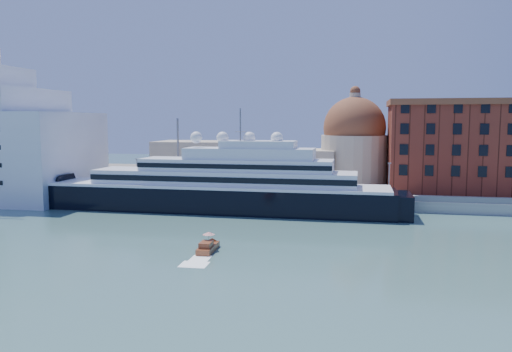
# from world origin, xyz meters

# --- Properties ---
(ground) EXTENTS (400.00, 400.00, 0.00)m
(ground) POSITION_xyz_m (0.00, 0.00, 0.00)
(ground) COLOR #365D5D
(ground) RESTS_ON ground
(quay) EXTENTS (180.00, 10.00, 2.50)m
(quay) POSITION_xyz_m (0.00, 34.00, 1.25)
(quay) COLOR gray
(quay) RESTS_ON ground
(land) EXTENTS (260.00, 72.00, 2.00)m
(land) POSITION_xyz_m (0.00, 75.00, 1.00)
(land) COLOR slate
(land) RESTS_ON ground
(quay_fence) EXTENTS (180.00, 0.10, 1.20)m
(quay_fence) POSITION_xyz_m (0.00, 29.50, 3.10)
(quay_fence) COLOR slate
(quay_fence) RESTS_ON quay
(superyacht) EXTENTS (88.26, 12.24, 26.38)m
(superyacht) POSITION_xyz_m (-10.36, 23.00, 4.55)
(superyacht) COLOR black
(superyacht) RESTS_ON ground
(service_barge) EXTENTS (10.74, 3.66, 2.41)m
(service_barge) POSITION_xyz_m (-48.00, 21.61, 0.69)
(service_barge) COLOR white
(service_barge) RESTS_ON ground
(water_taxi) EXTENTS (2.35, 6.46, 3.03)m
(water_taxi) POSITION_xyz_m (0.95, -10.82, 0.73)
(water_taxi) COLOR maroon
(water_taxi) RESTS_ON ground
(warehouse) EXTENTS (43.00, 19.00, 23.25)m
(warehouse) POSITION_xyz_m (52.00, 52.00, 13.79)
(warehouse) COLOR maroon
(warehouse) RESTS_ON land
(church) EXTENTS (66.00, 18.00, 25.50)m
(church) POSITION_xyz_m (6.39, 57.72, 10.91)
(church) COLOR beige
(church) RESTS_ON land
(lamp_posts) EXTENTS (120.80, 2.40, 18.00)m
(lamp_posts) POSITION_xyz_m (-12.67, 32.27, 9.84)
(lamp_posts) COLOR slate
(lamp_posts) RESTS_ON quay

